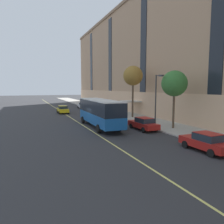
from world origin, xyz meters
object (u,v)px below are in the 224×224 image
(street_tree_mid_block, at_px, (174,84))
(fire_hydrant, at_px, (103,110))
(parked_car_red_3, at_px, (206,142))
(parked_car_champagne_0, at_px, (103,111))
(parked_car_red_4, at_px, (143,124))
(taxi_cab, at_px, (63,109))
(street_lamp, at_px, (157,95))
(parked_car_silver_1, at_px, (83,106))
(street_tree_far_uptown, at_px, (133,76))
(city_bus, at_px, (100,111))

(street_tree_mid_block, height_order, fire_hydrant, street_tree_mid_block)
(street_tree_mid_block, bearing_deg, parked_car_red_3, -111.94)
(parked_car_champagne_0, bearing_deg, parked_car_red_4, -90.82)
(taxi_cab, relative_size, street_lamp, 0.71)
(fire_hydrant, bearing_deg, parked_car_red_4, -95.27)
(parked_car_silver_1, relative_size, parked_car_red_4, 0.98)
(parked_car_champagne_0, xyz_separation_m, parked_car_red_3, (-0.08, -25.30, 0.00))
(taxi_cab, bearing_deg, parked_car_red_3, -78.41)
(parked_car_red_4, distance_m, taxi_cab, 22.49)
(street_tree_far_uptown, bearing_deg, street_lamp, -100.29)
(city_bus, distance_m, street_tree_far_uptown, 11.55)
(fire_hydrant, bearing_deg, street_lamp, -89.71)
(parked_car_champagne_0, xyz_separation_m, fire_hydrant, (1.61, 4.41, -0.29))
(fire_hydrant, bearing_deg, parked_car_red_3, -93.25)
(parked_car_red_3, bearing_deg, fire_hydrant, 86.75)
(parked_car_red_4, bearing_deg, parked_car_champagne_0, 89.18)
(street_tree_far_uptown, height_order, street_lamp, street_tree_far_uptown)
(city_bus, distance_m, parked_car_red_3, 14.43)
(street_tree_mid_block, height_order, street_tree_far_uptown, street_tree_far_uptown)
(street_tree_mid_block, bearing_deg, fire_hydrant, 95.30)
(city_bus, distance_m, parked_car_silver_1, 26.15)
(parked_car_champagne_0, relative_size, taxi_cab, 0.90)
(parked_car_red_4, xyz_separation_m, street_lamp, (1.93, 0.14, 3.46))
(parked_car_champagne_0, relative_size, street_tree_far_uptown, 0.48)
(parked_car_champagne_0, height_order, street_lamp, street_lamp)
(parked_car_silver_1, height_order, street_tree_far_uptown, street_tree_far_uptown)
(parked_car_red_4, bearing_deg, parked_car_red_3, -89.16)
(street_tree_mid_block, bearing_deg, street_tree_far_uptown, 90.00)
(parked_car_red_3, bearing_deg, street_tree_far_uptown, 79.79)
(parked_car_champagne_0, xyz_separation_m, street_tree_mid_block, (3.54, -16.33, 4.90))
(parked_car_champagne_0, distance_m, taxi_cab, 8.97)
(parked_car_champagne_0, relative_size, street_tree_mid_block, 0.59)
(parked_car_red_3, distance_m, parked_car_red_4, 9.86)
(street_tree_mid_block, bearing_deg, street_lamp, 150.60)
(parked_car_champagne_0, bearing_deg, parked_car_red_3, -90.17)
(parked_car_champagne_0, xyz_separation_m, street_tree_far_uptown, (3.54, -5.25, 6.38))
(parked_car_red_4, height_order, taxi_cab, same)
(parked_car_red_4, distance_m, street_tree_far_uptown, 12.59)
(city_bus, height_order, street_tree_far_uptown, street_tree_far_uptown)
(street_lamp, bearing_deg, parked_car_champagne_0, 96.38)
(city_bus, bearing_deg, parked_car_silver_1, 80.29)
(parked_car_red_4, relative_size, fire_hydrant, 6.62)
(parked_car_red_3, bearing_deg, parked_car_champagne_0, 89.83)
(city_bus, xyz_separation_m, fire_hydrant, (6.25, 16.09, -1.62))
(street_tree_far_uptown, xyz_separation_m, fire_hydrant, (-1.92, 9.67, -6.67))
(city_bus, height_order, parked_car_champagne_0, city_bus)
(street_tree_mid_block, bearing_deg, parked_car_champagne_0, 102.22)
(city_bus, xyz_separation_m, street_lamp, (6.35, -3.62, 2.13))
(parked_car_champagne_0, bearing_deg, parked_car_silver_1, 90.93)
(taxi_cab, xyz_separation_m, street_tree_mid_block, (10.06, -22.48, 4.90))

